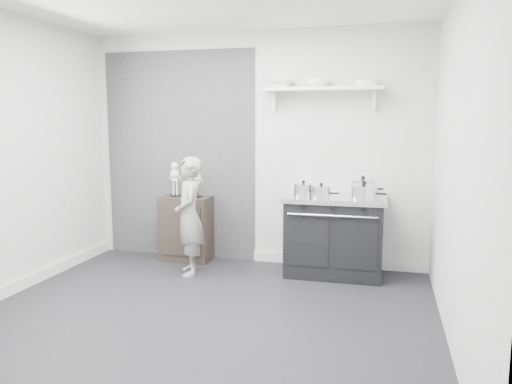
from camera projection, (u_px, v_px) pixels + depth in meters
ground at (202, 316)px, 4.32m from camera, size 4.00×4.00×0.00m
room_shell at (195, 125)px, 4.25m from camera, size 4.02×3.62×2.71m
wall_shelf at (323, 90)px, 5.44m from camera, size 1.30×0.26×0.24m
stove at (335, 235)px, 5.42m from camera, size 1.08×0.68×0.87m
side_cabinet at (186, 228)px, 6.00m from camera, size 0.60×0.35×0.78m
child at (189, 216)px, 5.41m from camera, size 0.48×0.56×1.29m
pot_front_left at (303, 190)px, 5.34m from camera, size 0.30×0.22×0.17m
pot_back_right at (363, 188)px, 5.39m from camera, size 0.35×0.26×0.22m
pot_front_right at (364, 192)px, 5.10m from camera, size 0.37×0.28×0.20m
pot_front_center at (321, 192)px, 5.21m from camera, size 0.29×0.20×0.17m
skeleton_full at (175, 177)px, 5.95m from camera, size 0.13×0.09×0.47m
skeleton_torso at (197, 180)px, 5.88m from camera, size 0.12×0.07×0.41m
bowl_large at (280, 84)px, 5.54m from camera, size 0.31×0.31×0.08m
bowl_small at (318, 83)px, 5.43m from camera, size 0.27×0.27×0.08m
plate_stack at (367, 83)px, 5.30m from camera, size 0.26×0.26×0.06m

